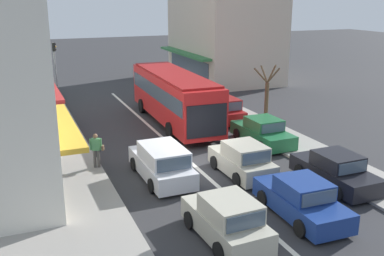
% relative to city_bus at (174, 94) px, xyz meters
% --- Properties ---
extents(ground_plane, '(140.00, 140.00, 0.00)m').
position_rel_city_bus_xyz_m(ground_plane, '(-1.67, -7.52, -1.88)').
color(ground_plane, '#2D2D30').
extents(lane_centre_line, '(0.20, 28.00, 0.01)m').
position_rel_city_bus_xyz_m(lane_centre_line, '(-1.67, -3.52, -1.88)').
color(lane_centre_line, silver).
rests_on(lane_centre_line, ground).
extents(sidewalk_left, '(5.20, 44.00, 0.14)m').
position_rel_city_bus_xyz_m(sidewalk_left, '(-8.47, -1.52, -1.81)').
color(sidewalk_left, gray).
rests_on(sidewalk_left, ground).
extents(kerb_right, '(2.80, 44.00, 0.12)m').
position_rel_city_bus_xyz_m(kerb_right, '(4.53, -1.52, -1.82)').
color(kerb_right, gray).
rests_on(kerb_right, ground).
extents(building_right_far, '(8.30, 11.43, 8.45)m').
position_rel_city_bus_xyz_m(building_right_far, '(9.82, 13.02, 2.34)').
color(building_right_far, beige).
rests_on(building_right_far, ground).
extents(city_bus, '(2.95, 10.92, 3.23)m').
position_rel_city_bus_xyz_m(city_bus, '(0.00, 0.00, 0.00)').
color(city_bus, red).
rests_on(city_bus, ground).
extents(hatchback_queue_far_back, '(1.95, 3.77, 1.54)m').
position_rel_city_bus_xyz_m(hatchback_queue_far_back, '(-3.26, -14.03, -1.17)').
color(hatchback_queue_far_back, '#B7B29E').
rests_on(hatchback_queue_far_back, ground).
extents(hatchback_adjacent_lane_trail, '(1.87, 3.73, 1.54)m').
position_rel_city_bus_xyz_m(hatchback_adjacent_lane_trail, '(-0.10, -9.27, -1.17)').
color(hatchback_adjacent_lane_trail, '#B7B29E').
rests_on(hatchback_adjacent_lane_trail, ground).
extents(sedan_queue_gap_filler, '(1.96, 4.23, 1.47)m').
position_rel_city_bus_xyz_m(sedan_queue_gap_filler, '(0.00, -13.61, -1.22)').
color(sedan_queue_gap_filler, navy).
rests_on(sedan_queue_gap_filler, ground).
extents(wagon_behind_bus_mid, '(1.97, 4.52, 1.58)m').
position_rel_city_bus_xyz_m(wagon_behind_bus_mid, '(-3.61, -8.31, -1.14)').
color(wagon_behind_bus_mid, silver).
rests_on(wagon_behind_bus_mid, ground).
extents(parked_sedan_kerb_front, '(1.93, 4.22, 1.47)m').
position_rel_city_bus_xyz_m(parked_sedan_kerb_front, '(3.01, -11.80, -1.22)').
color(parked_sedan_kerb_front, black).
rests_on(parked_sedan_kerb_front, ground).
extents(parked_sedan_kerb_second, '(1.97, 4.24, 1.47)m').
position_rel_city_bus_xyz_m(parked_sedan_kerb_second, '(3.07, -5.71, -1.22)').
color(parked_sedan_kerb_second, '#1E6638').
rests_on(parked_sedan_kerb_second, ground).
extents(parked_wagon_kerb_third, '(1.95, 4.51, 1.58)m').
position_rel_city_bus_xyz_m(parked_wagon_kerb_third, '(3.03, -0.40, -1.14)').
color(parked_wagon_kerb_third, maroon).
rests_on(parked_wagon_kerb_third, ground).
extents(traffic_light_downstreet, '(0.33, 0.24, 4.20)m').
position_rel_city_bus_xyz_m(traffic_light_downstreet, '(-5.88, 12.16, 0.97)').
color(traffic_light_downstreet, gray).
rests_on(traffic_light_downstreet, ground).
extents(street_tree_right, '(1.81, 1.70, 4.00)m').
position_rel_city_bus_xyz_m(street_tree_right, '(4.90, -3.02, -0.02)').
color(street_tree_right, brown).
rests_on(street_tree_right, ground).
extents(pedestrian_with_handbag_near, '(0.66, 0.37, 1.63)m').
position_rel_city_bus_xyz_m(pedestrian_with_handbag_near, '(-6.07, -6.15, -0.81)').
color(pedestrian_with_handbag_near, '#4C4742').
rests_on(pedestrian_with_handbag_near, sidewalk_left).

